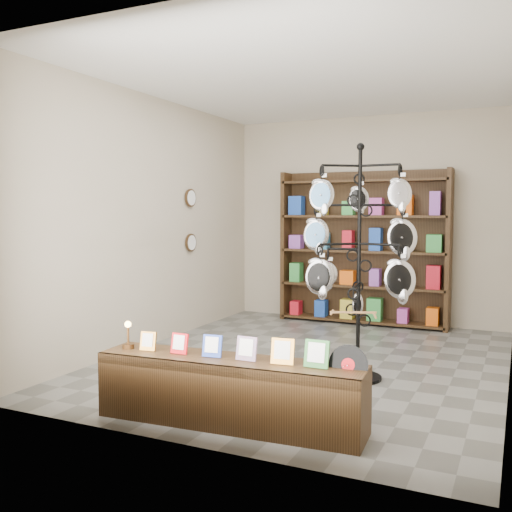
% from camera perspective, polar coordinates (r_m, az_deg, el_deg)
% --- Properties ---
extents(ground, '(5.00, 5.00, 0.00)m').
position_cam_1_polar(ground, '(6.33, 5.24, -10.33)').
color(ground, slate).
rests_on(ground, ground).
extents(room_envelope, '(5.00, 5.00, 5.00)m').
position_cam_1_polar(room_envelope, '(6.13, 5.36, 6.65)').
color(room_envelope, '#B6A892').
rests_on(room_envelope, ground).
extents(display_tree, '(1.18, 1.17, 2.26)m').
position_cam_1_polar(display_tree, '(5.50, 10.28, 1.17)').
color(display_tree, black).
rests_on(display_tree, ground).
extents(front_shelf, '(2.09, 0.56, 0.73)m').
position_cam_1_polar(front_shelf, '(4.43, -2.67, -13.36)').
color(front_shelf, black).
rests_on(front_shelf, ground).
extents(back_shelving, '(2.42, 0.36, 2.20)m').
position_cam_1_polar(back_shelving, '(8.34, 10.64, 0.34)').
color(back_shelving, black).
rests_on(back_shelving, ground).
extents(wall_clocks, '(0.03, 0.24, 0.84)m').
position_cam_1_polar(wall_clocks, '(7.71, -6.55, 3.56)').
color(wall_clocks, black).
rests_on(wall_clocks, ground).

